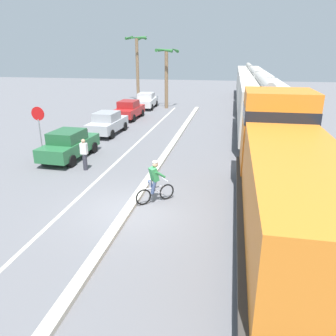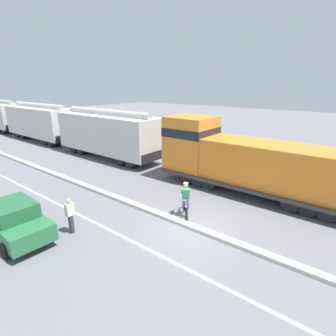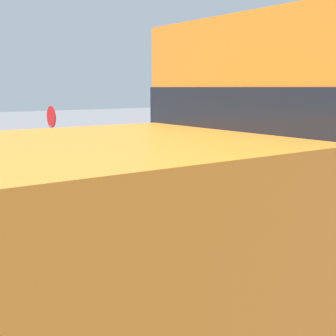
{
  "view_description": "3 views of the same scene",
  "coord_description": "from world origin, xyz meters",
  "px_view_note": "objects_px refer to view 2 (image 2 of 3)",
  "views": [
    {
      "loc": [
        3.6,
        -10.75,
        5.72
      ],
      "look_at": [
        1.21,
        1.55,
        1.24
      ],
      "focal_mm": 35.0,
      "sensor_mm": 36.0,
      "label": 1
    },
    {
      "loc": [
        -8.85,
        -5.63,
        6.24
      ],
      "look_at": [
        2.59,
        3.35,
        1.52
      ],
      "focal_mm": 28.0,
      "sensor_mm": 36.0,
      "label": 2
    },
    {
      "loc": [
        8.82,
        -0.87,
        3.52
      ],
      "look_at": [
        -3.86,
        8.3,
        0.81
      ],
      "focal_mm": 50.0,
      "sensor_mm": 36.0,
      "label": 3
    }
  ],
  "objects_px": {
    "hopper_car_middle": "(40,122)",
    "pedestrian_by_cars": "(70,215)",
    "hopper_car_lead": "(108,134)",
    "locomotive": "(241,162)",
    "parked_car_green": "(13,219)",
    "cyclist": "(186,200)"
  },
  "relations": [
    {
      "from": "locomotive",
      "to": "pedestrian_by_cars",
      "type": "height_order",
      "value": "locomotive"
    },
    {
      "from": "cyclist",
      "to": "pedestrian_by_cars",
      "type": "height_order",
      "value": "cyclist"
    },
    {
      "from": "pedestrian_by_cars",
      "to": "hopper_car_middle",
      "type": "bearing_deg",
      "value": 65.62
    },
    {
      "from": "locomotive",
      "to": "hopper_car_lead",
      "type": "bearing_deg",
      "value": 90.0
    },
    {
      "from": "locomotive",
      "to": "hopper_car_middle",
      "type": "bearing_deg",
      "value": 90.0
    },
    {
      "from": "parked_car_green",
      "to": "pedestrian_by_cars",
      "type": "height_order",
      "value": "same"
    },
    {
      "from": "locomotive",
      "to": "parked_car_green",
      "type": "relative_size",
      "value": 2.72
    },
    {
      "from": "locomotive",
      "to": "hopper_car_lead",
      "type": "relative_size",
      "value": 1.1
    },
    {
      "from": "hopper_car_lead",
      "to": "hopper_car_middle",
      "type": "height_order",
      "value": "same"
    },
    {
      "from": "hopper_car_middle",
      "to": "pedestrian_by_cars",
      "type": "distance_m",
      "value": 22.0
    },
    {
      "from": "parked_car_green",
      "to": "hopper_car_middle",
      "type": "bearing_deg",
      "value": 59.8
    },
    {
      "from": "hopper_car_lead",
      "to": "hopper_car_middle",
      "type": "distance_m",
      "value": 11.6
    },
    {
      "from": "locomotive",
      "to": "cyclist",
      "type": "height_order",
      "value": "locomotive"
    },
    {
      "from": "hopper_car_middle",
      "to": "pedestrian_by_cars",
      "type": "xyz_separation_m",
      "value": [
        -9.07,
        -20.01,
        -1.23
      ]
    },
    {
      "from": "parked_car_green",
      "to": "cyclist",
      "type": "relative_size",
      "value": 2.49
    },
    {
      "from": "locomotive",
      "to": "cyclist",
      "type": "relative_size",
      "value": 6.77
    },
    {
      "from": "hopper_car_lead",
      "to": "pedestrian_by_cars",
      "type": "distance_m",
      "value": 12.43
    },
    {
      "from": "locomotive",
      "to": "pedestrian_by_cars",
      "type": "relative_size",
      "value": 7.17
    },
    {
      "from": "cyclist",
      "to": "hopper_car_lead",
      "type": "bearing_deg",
      "value": 67.53
    },
    {
      "from": "hopper_car_middle",
      "to": "locomotive",
      "type": "bearing_deg",
      "value": -90.0
    },
    {
      "from": "hopper_car_middle",
      "to": "hopper_car_lead",
      "type": "bearing_deg",
      "value": -90.0
    },
    {
      "from": "hopper_car_lead",
      "to": "pedestrian_by_cars",
      "type": "bearing_deg",
      "value": -137.16
    }
  ]
}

